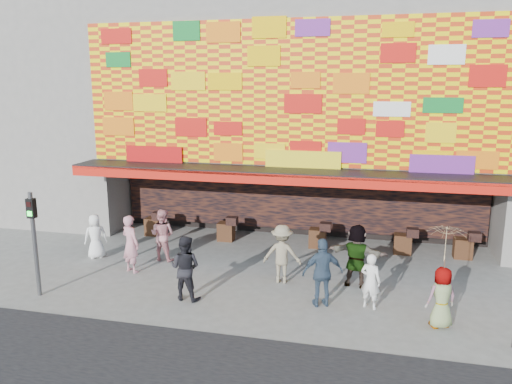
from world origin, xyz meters
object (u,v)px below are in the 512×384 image
(ped_b, at_px, (131,244))
(parasol, at_px, (446,244))
(signal_left, at_px, (34,232))
(ped_f, at_px, (357,256))
(ped_c, at_px, (185,268))
(ped_g, at_px, (442,298))
(ped_d, at_px, (282,254))
(ped_i, at_px, (162,235))
(ped_h, at_px, (371,281))
(ped_a, at_px, (96,236))
(ped_e, at_px, (323,273))

(ped_b, xyz_separation_m, parasol, (9.15, -1.62, 1.21))
(signal_left, distance_m, ped_f, 9.19)
(ped_c, xyz_separation_m, ped_g, (6.71, -0.09, -0.14))
(ped_b, relative_size, ped_d, 1.04)
(ped_d, relative_size, ped_g, 1.16)
(ped_i, bearing_deg, signal_left, 63.69)
(ped_f, height_order, ped_h, ped_f)
(signal_left, relative_size, ped_f, 1.58)
(ped_a, distance_m, ped_e, 8.22)
(parasol, bearing_deg, ped_d, 156.27)
(ped_e, bearing_deg, ped_a, -35.50)
(ped_b, relative_size, ped_i, 1.05)
(signal_left, distance_m, ped_b, 2.99)
(ped_e, distance_m, ped_i, 6.12)
(ped_e, height_order, ped_i, ped_e)
(ped_e, xyz_separation_m, ped_h, (1.26, 0.16, -0.19))
(ped_c, height_order, ped_e, ped_e)
(ped_c, bearing_deg, ped_i, -50.08)
(ped_d, bearing_deg, parasol, 154.36)
(ped_g, relative_size, parasol, 0.84)
(signal_left, bearing_deg, ped_d, 21.38)
(ped_d, distance_m, ped_h, 2.89)
(ped_d, bearing_deg, ped_b, 1.44)
(ped_e, relative_size, parasol, 1.03)
(ped_c, height_order, ped_h, ped_c)
(ped_d, relative_size, ped_e, 0.94)
(ped_h, bearing_deg, ped_e, 28.21)
(ped_d, bearing_deg, ped_e, 132.85)
(ped_a, bearing_deg, signal_left, 55.74)
(ped_g, relative_size, ped_h, 1.02)
(ped_b, xyz_separation_m, ped_i, (0.53, 1.26, -0.04))
(ped_g, height_order, parasol, parasol)
(ped_a, distance_m, ped_d, 6.64)
(ped_c, relative_size, ped_d, 1.03)
(ped_a, distance_m, parasol, 11.31)
(ped_a, relative_size, ped_f, 0.82)
(ped_d, height_order, ped_i, ped_d)
(ped_c, bearing_deg, ped_d, -137.29)
(ped_b, xyz_separation_m, ped_e, (6.18, -1.09, 0.02))
(ped_a, height_order, ped_b, ped_b)
(ped_d, height_order, ped_h, ped_d)
(ped_a, distance_m, ped_c, 4.88)
(ped_b, relative_size, ped_f, 0.98)
(ped_b, distance_m, parasol, 9.37)
(ped_h, relative_size, ped_i, 0.86)
(ped_f, relative_size, ped_i, 1.07)
(ped_e, distance_m, ped_f, 1.79)
(parasol, bearing_deg, ped_f, 135.33)
(ped_f, bearing_deg, ped_c, 34.90)
(ped_a, xyz_separation_m, ped_f, (8.80, -0.41, 0.18))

